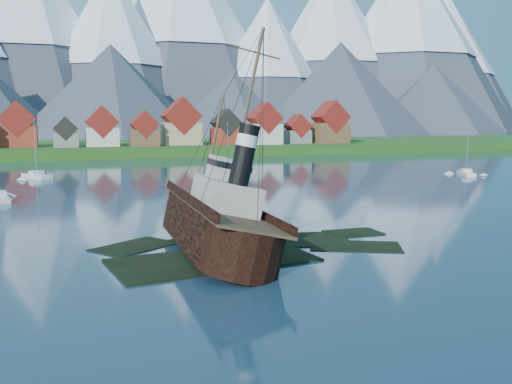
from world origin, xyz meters
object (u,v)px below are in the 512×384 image
object	(u,v)px
tugboat_wreck	(207,219)
sailboat_c	(37,177)
sailboat_d	(466,174)
sailboat_e	(228,166)

from	to	relation	value
tugboat_wreck	sailboat_c	size ratio (longest dim) A/B	2.20
sailboat_c	sailboat_d	bearing A→B (deg)	-40.21
tugboat_wreck	sailboat_e	bearing A→B (deg)	73.95
sailboat_e	tugboat_wreck	bearing A→B (deg)	-120.69
tugboat_wreck	sailboat_c	bearing A→B (deg)	105.12
tugboat_wreck	sailboat_d	xyz separation A→B (m)	(72.90, 51.46, -2.59)
tugboat_wreck	sailboat_e	size ratio (longest dim) A/B	2.34
sailboat_c	sailboat_e	xyz separation A→B (m)	(45.96, 12.44, -0.03)
sailboat_d	sailboat_e	size ratio (longest dim) A/B	0.98
sailboat_c	sailboat_e	distance (m)	47.61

